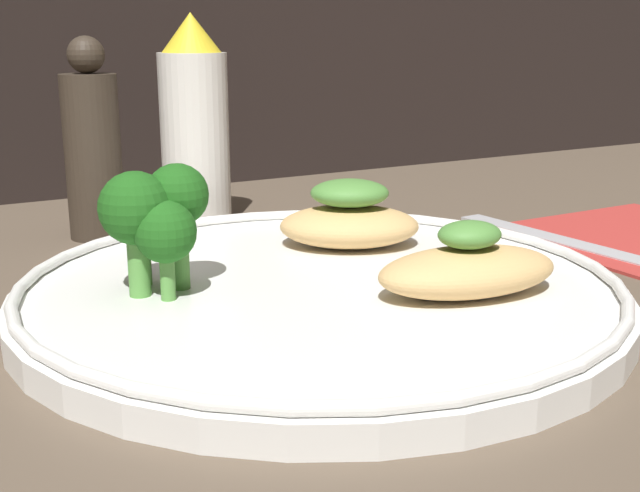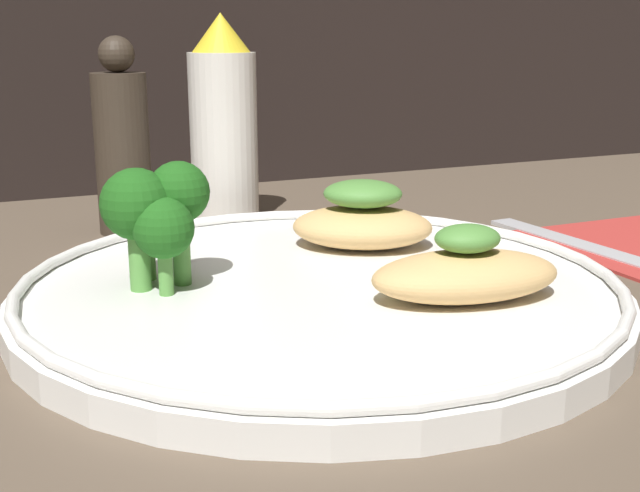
% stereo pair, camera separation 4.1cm
% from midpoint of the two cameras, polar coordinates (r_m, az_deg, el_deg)
% --- Properties ---
extents(ground_plane, '(1.80, 1.80, 0.01)m').
position_cam_midpoint_polar(ground_plane, '(0.42, -2.79, -5.15)').
color(ground_plane, brown).
extents(plate, '(0.31, 0.31, 0.02)m').
position_cam_midpoint_polar(plate, '(0.42, -2.82, -3.23)').
color(plate, white).
rests_on(plate, ground_plane).
extents(grilled_meat_front, '(0.10, 0.06, 0.04)m').
position_cam_midpoint_polar(grilled_meat_front, '(0.40, 7.59, -1.61)').
color(grilled_meat_front, tan).
rests_on(grilled_meat_front, plate).
extents(grilled_meat_middle, '(0.10, 0.09, 0.04)m').
position_cam_midpoint_polar(grilled_meat_middle, '(0.49, -0.32, 1.85)').
color(grilled_meat_middle, tan).
rests_on(grilled_meat_middle, plate).
extents(broccoli_bunch, '(0.06, 0.06, 0.06)m').
position_cam_midpoint_polar(broccoli_bunch, '(0.40, -14.64, 2.13)').
color(broccoli_bunch, '#569942').
rests_on(broccoli_bunch, plate).
extents(sauce_bottle, '(0.05, 0.05, 0.15)m').
position_cam_midpoint_polar(sauce_bottle, '(0.60, -10.87, 8.33)').
color(sauce_bottle, white).
rests_on(sauce_bottle, ground_plane).
extents(pepper_grinder, '(0.04, 0.04, 0.14)m').
position_cam_midpoint_polar(pepper_grinder, '(0.58, -17.84, 6.58)').
color(pepper_grinder, '#382D23').
rests_on(pepper_grinder, ground_plane).
extents(fork, '(0.03, 0.19, 0.01)m').
position_cam_midpoint_polar(fork, '(0.56, 15.24, 0.32)').
color(fork, silver).
rests_on(fork, ground_plane).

